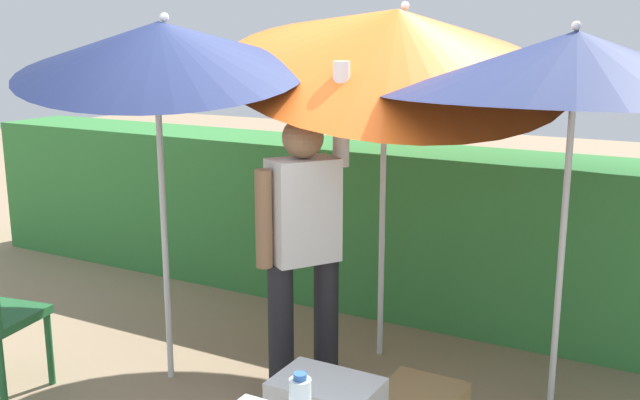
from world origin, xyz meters
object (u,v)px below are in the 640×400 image
at_px(umbrella_orange, 575,65).
at_px(person_vendor, 304,240).
at_px(umbrella_rainbow, 395,40).
at_px(umbrella_yellow, 160,47).

distance_m(umbrella_orange, person_vendor, 1.67).
xyz_separation_m(umbrella_rainbow, umbrella_orange, (1.05, -0.13, -0.12)).
relative_size(umbrella_orange, person_vendor, 1.11).
bearing_deg(umbrella_rainbow, umbrella_yellow, -136.52).
bearing_deg(person_vendor, umbrella_rainbow, 78.43).
xyz_separation_m(umbrella_rainbow, person_vendor, (-0.16, -0.80, -1.05)).
bearing_deg(person_vendor, umbrella_orange, 28.93).
bearing_deg(umbrella_orange, person_vendor, -151.07).
relative_size(umbrella_rainbow, umbrella_yellow, 1.13).
xyz_separation_m(umbrella_yellow, person_vendor, (0.82, 0.13, -1.01)).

